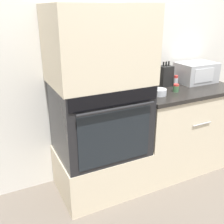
{
  "coord_description": "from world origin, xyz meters",
  "views": [
    {
      "loc": [
        -1.25,
        -1.66,
        1.64
      ],
      "look_at": [
        -0.32,
        0.21,
        0.81
      ],
      "focal_mm": 42.0,
      "sensor_mm": 36.0,
      "label": 1
    }
  ],
  "objects_px": {
    "knife_block": "(165,76)",
    "condiment_jar_near": "(176,88)",
    "wall_oven": "(100,118)",
    "microwave": "(196,72)",
    "condiment_jar_far": "(170,78)",
    "condiment_jar_mid": "(176,81)",
    "bowl": "(159,92)"
  },
  "relations": [
    {
      "from": "knife_block",
      "to": "condiment_jar_near",
      "type": "relative_size",
      "value": 3.36
    },
    {
      "from": "wall_oven",
      "to": "knife_block",
      "type": "bearing_deg",
      "value": 10.35
    },
    {
      "from": "microwave",
      "to": "knife_block",
      "type": "height_order",
      "value": "knife_block"
    },
    {
      "from": "knife_block",
      "to": "condiment_jar_far",
      "type": "bearing_deg",
      "value": 26.6
    },
    {
      "from": "condiment_jar_mid",
      "to": "microwave",
      "type": "bearing_deg",
      "value": 9.03
    },
    {
      "from": "bowl",
      "to": "condiment_jar_mid",
      "type": "xyz_separation_m",
      "value": [
        0.32,
        0.16,
        0.03
      ]
    },
    {
      "from": "wall_oven",
      "to": "microwave",
      "type": "distance_m",
      "value": 1.22
    },
    {
      "from": "knife_block",
      "to": "condiment_jar_mid",
      "type": "bearing_deg",
      "value": -42.32
    },
    {
      "from": "bowl",
      "to": "condiment_jar_mid",
      "type": "height_order",
      "value": "condiment_jar_mid"
    },
    {
      "from": "condiment_jar_near",
      "to": "microwave",
      "type": "bearing_deg",
      "value": 24.73
    },
    {
      "from": "condiment_jar_mid",
      "to": "condiment_jar_far",
      "type": "xyz_separation_m",
      "value": [
        0.02,
        0.12,
        0.0
      ]
    },
    {
      "from": "bowl",
      "to": "condiment_jar_near",
      "type": "height_order",
      "value": "condiment_jar_near"
    },
    {
      "from": "condiment_jar_mid",
      "to": "condiment_jar_far",
      "type": "bearing_deg",
      "value": 80.93
    },
    {
      "from": "knife_block",
      "to": "bowl",
      "type": "height_order",
      "value": "knife_block"
    },
    {
      "from": "condiment_jar_mid",
      "to": "wall_oven",
      "type": "bearing_deg",
      "value": -175.25
    },
    {
      "from": "wall_oven",
      "to": "condiment_jar_far",
      "type": "bearing_deg",
      "value": 12.29
    },
    {
      "from": "condiment_jar_mid",
      "to": "condiment_jar_far",
      "type": "height_order",
      "value": "condiment_jar_far"
    },
    {
      "from": "wall_oven",
      "to": "condiment_jar_far",
      "type": "distance_m",
      "value": 0.94
    },
    {
      "from": "condiment_jar_near",
      "to": "condiment_jar_mid",
      "type": "bearing_deg",
      "value": 52.22
    },
    {
      "from": "bowl",
      "to": "condiment_jar_far",
      "type": "distance_m",
      "value": 0.44
    },
    {
      "from": "condiment_jar_near",
      "to": "condiment_jar_mid",
      "type": "distance_m",
      "value": 0.18
    },
    {
      "from": "wall_oven",
      "to": "condiment_jar_mid",
      "type": "distance_m",
      "value": 0.91
    },
    {
      "from": "bowl",
      "to": "condiment_jar_near",
      "type": "bearing_deg",
      "value": 3.59
    },
    {
      "from": "knife_block",
      "to": "condiment_jar_near",
      "type": "height_order",
      "value": "knife_block"
    },
    {
      "from": "wall_oven",
      "to": "knife_block",
      "type": "distance_m",
      "value": 0.85
    },
    {
      "from": "microwave",
      "to": "condiment_jar_near",
      "type": "relative_size",
      "value": 5.5
    },
    {
      "from": "microwave",
      "to": "knife_block",
      "type": "bearing_deg",
      "value": 176.49
    },
    {
      "from": "condiment_jar_mid",
      "to": "condiment_jar_far",
      "type": "relative_size",
      "value": 0.97
    },
    {
      "from": "microwave",
      "to": "condiment_jar_near",
      "type": "bearing_deg",
      "value": -155.27
    },
    {
      "from": "bowl",
      "to": "condiment_jar_mid",
      "type": "distance_m",
      "value": 0.36
    },
    {
      "from": "knife_block",
      "to": "condiment_jar_far",
      "type": "height_order",
      "value": "knife_block"
    },
    {
      "from": "knife_block",
      "to": "condiment_jar_mid",
      "type": "height_order",
      "value": "knife_block"
    }
  ]
}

